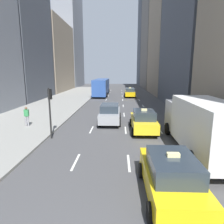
{
  "coord_description": "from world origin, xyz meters",
  "views": [
    {
      "loc": [
        2.1,
        -1.72,
        4.65
      ],
      "look_at": [
        1.44,
        15.39,
        1.22
      ],
      "focal_mm": 32.0,
      "sensor_mm": 36.0,
      "label": 1
    }
  ],
  "objects_px": {
    "taxi_third": "(130,93)",
    "pedestrian_far_walking": "(27,115)",
    "taxi_lead": "(170,176)",
    "box_truck": "(200,124)",
    "taxi_second": "(143,121)",
    "traffic_light_pole": "(50,105)",
    "sedan_black_near": "(110,113)",
    "city_bus": "(101,87)"
  },
  "relations": [
    {
      "from": "city_bus",
      "to": "pedestrian_far_walking",
      "type": "bearing_deg",
      "value": -99.6
    },
    {
      "from": "taxi_lead",
      "to": "box_truck",
      "type": "distance_m",
      "value": 5.44
    },
    {
      "from": "taxi_third",
      "to": "pedestrian_far_walking",
      "type": "xyz_separation_m",
      "value": [
        -9.73,
        -21.54,
        0.19
      ]
    },
    {
      "from": "taxi_third",
      "to": "taxi_second",
      "type": "bearing_deg",
      "value": -90.0
    },
    {
      "from": "sedan_black_near",
      "to": "pedestrian_far_walking",
      "type": "distance_m",
      "value": 7.21
    },
    {
      "from": "taxi_lead",
      "to": "pedestrian_far_walking",
      "type": "relative_size",
      "value": 2.67
    },
    {
      "from": "box_truck",
      "to": "traffic_light_pole",
      "type": "distance_m",
      "value": 9.8
    },
    {
      "from": "sedan_black_near",
      "to": "pedestrian_far_walking",
      "type": "height_order",
      "value": "pedestrian_far_walking"
    },
    {
      "from": "city_bus",
      "to": "taxi_third",
      "type": "bearing_deg",
      "value": -26.46
    },
    {
      "from": "taxi_second",
      "to": "pedestrian_far_walking",
      "type": "bearing_deg",
      "value": 176.13
    },
    {
      "from": "traffic_light_pole",
      "to": "sedan_black_near",
      "type": "bearing_deg",
      "value": 49.13
    },
    {
      "from": "taxi_lead",
      "to": "taxi_second",
      "type": "height_order",
      "value": "same"
    },
    {
      "from": "taxi_lead",
      "to": "taxi_third",
      "type": "xyz_separation_m",
      "value": [
        0.0,
        30.81,
        0.0
      ]
    },
    {
      "from": "taxi_second",
      "to": "traffic_light_pole",
      "type": "xyz_separation_m",
      "value": [
        -6.75,
        -1.93,
        1.53
      ]
    },
    {
      "from": "box_truck",
      "to": "traffic_light_pole",
      "type": "xyz_separation_m",
      "value": [
        -9.55,
        2.09,
        0.7
      ]
    },
    {
      "from": "taxi_third",
      "to": "city_bus",
      "type": "xyz_separation_m",
      "value": [
        -5.61,
        2.79,
        0.91
      ]
    },
    {
      "from": "pedestrian_far_walking",
      "to": "traffic_light_pole",
      "type": "height_order",
      "value": "traffic_light_pole"
    },
    {
      "from": "pedestrian_far_walking",
      "to": "sedan_black_near",
      "type": "bearing_deg",
      "value": 15.95
    },
    {
      "from": "box_truck",
      "to": "traffic_light_pole",
      "type": "relative_size",
      "value": 2.33
    },
    {
      "from": "taxi_lead",
      "to": "sedan_black_near",
      "type": "xyz_separation_m",
      "value": [
        -2.8,
        11.25,
        0.02
      ]
    },
    {
      "from": "box_truck",
      "to": "sedan_black_near",
      "type": "bearing_deg",
      "value": 130.06
    },
    {
      "from": "taxi_lead",
      "to": "traffic_light_pole",
      "type": "xyz_separation_m",
      "value": [
        -6.75,
        6.69,
        1.53
      ]
    },
    {
      "from": "sedan_black_near",
      "to": "traffic_light_pole",
      "type": "xyz_separation_m",
      "value": [
        -3.95,
        -4.57,
        1.51
      ]
    },
    {
      "from": "taxi_second",
      "to": "sedan_black_near",
      "type": "relative_size",
      "value": 0.93
    },
    {
      "from": "taxi_third",
      "to": "city_bus",
      "type": "bearing_deg",
      "value": 153.54
    },
    {
      "from": "taxi_second",
      "to": "taxi_third",
      "type": "relative_size",
      "value": 1.0
    },
    {
      "from": "box_truck",
      "to": "taxi_third",
      "type": "bearing_deg",
      "value": 96.1
    },
    {
      "from": "sedan_black_near",
      "to": "pedestrian_far_walking",
      "type": "bearing_deg",
      "value": -164.05
    },
    {
      "from": "traffic_light_pole",
      "to": "city_bus",
      "type": "bearing_deg",
      "value": 87.58
    },
    {
      "from": "sedan_black_near",
      "to": "traffic_light_pole",
      "type": "distance_m",
      "value": 6.22
    },
    {
      "from": "taxi_lead",
      "to": "traffic_light_pole",
      "type": "relative_size",
      "value": 1.22
    },
    {
      "from": "taxi_third",
      "to": "pedestrian_far_walking",
      "type": "height_order",
      "value": "taxi_third"
    },
    {
      "from": "traffic_light_pole",
      "to": "box_truck",
      "type": "bearing_deg",
      "value": -12.37
    },
    {
      "from": "taxi_second",
      "to": "box_truck",
      "type": "relative_size",
      "value": 0.52
    },
    {
      "from": "taxi_lead",
      "to": "box_truck",
      "type": "bearing_deg",
      "value": 58.62
    },
    {
      "from": "taxi_third",
      "to": "sedan_black_near",
      "type": "height_order",
      "value": "taxi_third"
    },
    {
      "from": "taxi_second",
      "to": "box_truck",
      "type": "bearing_deg",
      "value": -55.15
    },
    {
      "from": "taxi_third",
      "to": "box_truck",
      "type": "xyz_separation_m",
      "value": [
        2.8,
        -26.22,
        0.83
      ]
    },
    {
      "from": "taxi_second",
      "to": "taxi_third",
      "type": "distance_m",
      "value": 22.2
    },
    {
      "from": "pedestrian_far_walking",
      "to": "traffic_light_pole",
      "type": "xyz_separation_m",
      "value": [
        2.98,
        -2.58,
        1.34
      ]
    },
    {
      "from": "city_bus",
      "to": "box_truck",
      "type": "xyz_separation_m",
      "value": [
        8.41,
        -29.01,
        -0.08
      ]
    },
    {
      "from": "taxi_lead",
      "to": "taxi_third",
      "type": "height_order",
      "value": "same"
    }
  ]
}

